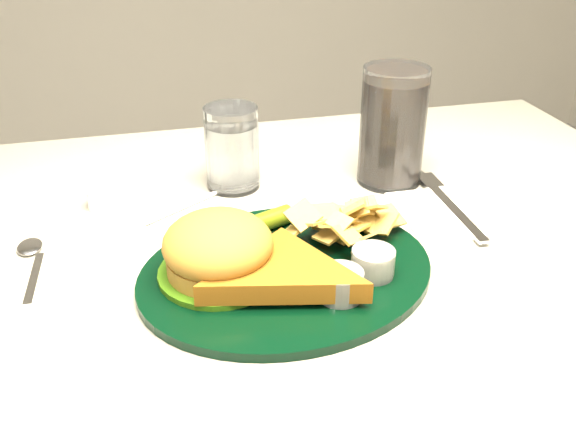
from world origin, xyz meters
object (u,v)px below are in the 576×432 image
(dinner_plate, at_px, (287,247))
(fork_napkin, at_px, (453,209))
(cola_glass, at_px, (393,127))
(water_glass, at_px, (232,148))

(dinner_plate, xyz_separation_m, fork_napkin, (0.24, 0.08, -0.03))
(cola_glass, xyz_separation_m, fork_napkin, (0.04, -0.11, -0.07))
(dinner_plate, xyz_separation_m, water_glass, (-0.02, 0.23, 0.02))
(dinner_plate, height_order, cola_glass, cola_glass)
(water_glass, distance_m, cola_glass, 0.22)
(cola_glass, distance_m, fork_napkin, 0.14)
(dinner_plate, height_order, water_glass, water_glass)
(water_glass, xyz_separation_m, fork_napkin, (0.25, -0.15, -0.05))
(cola_glass, bearing_deg, fork_napkin, -69.08)
(dinner_plate, bearing_deg, fork_napkin, 7.02)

